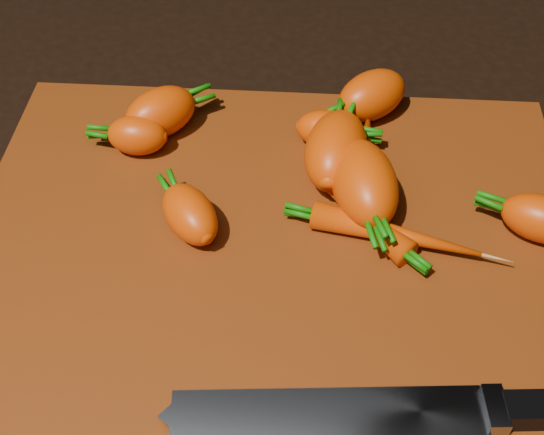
{
  "coord_description": "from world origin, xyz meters",
  "views": [
    {
      "loc": [
        0.03,
        -0.41,
        0.47
      ],
      "look_at": [
        0.0,
        0.01,
        0.03
      ],
      "focal_mm": 50.0,
      "sensor_mm": 36.0,
      "label": 1
    }
  ],
  "objects": [
    {
      "name": "carrot_5",
      "position": [
        0.04,
        0.12,
        0.03
      ],
      "size": [
        0.06,
        0.04,
        0.04
      ],
      "primitive_type": "ellipsoid",
      "rotation": [
        0.0,
        0.0,
        -0.12
      ],
      "color": "#DA4004",
      "rests_on": "cutting_board"
    },
    {
      "name": "carrot_8",
      "position": [
        0.1,
        0.0,
        0.02
      ],
      "size": [
        0.14,
        0.06,
        0.02
      ],
      "primitive_type": "ellipsoid",
      "rotation": [
        0.0,
        0.0,
        -0.26
      ],
      "color": "#DA4004",
      "rests_on": "cutting_board"
    },
    {
      "name": "carrot_2",
      "position": [
        0.07,
        0.05,
        0.04
      ],
      "size": [
        0.07,
        0.1,
        0.05
      ],
      "primitive_type": "ellipsoid",
      "rotation": [
        0.0,
        0.0,
        -1.37
      ],
      "color": "#DA4004",
      "rests_on": "cutting_board"
    },
    {
      "name": "cutting_board",
      "position": [
        0.0,
        0.0,
        0.01
      ],
      "size": [
        0.5,
        0.4,
        0.01
      ],
      "primitive_type": "cube",
      "color": "maroon",
      "rests_on": "ground"
    },
    {
      "name": "carrot_3",
      "position": [
        0.05,
        0.09,
        0.04
      ],
      "size": [
        0.07,
        0.1,
        0.05
      ],
      "primitive_type": "ellipsoid",
      "rotation": [
        0.0,
        0.0,
        1.42
      ],
      "color": "#DA4004",
      "rests_on": "cutting_board"
    },
    {
      "name": "carrot_10",
      "position": [
        -0.07,
        0.01,
        0.03
      ],
      "size": [
        0.07,
        0.08,
        0.04
      ],
      "primitive_type": "ellipsoid",
      "rotation": [
        0.0,
        0.0,
        2.16
      ],
      "color": "#DA4004",
      "rests_on": "cutting_board"
    },
    {
      "name": "carrot_0",
      "position": [
        -0.11,
        0.13,
        0.03
      ],
      "size": [
        0.08,
        0.08,
        0.04
      ],
      "primitive_type": "ellipsoid",
      "rotation": [
        0.0,
        0.0,
        0.72
      ],
      "color": "#DA4004",
      "rests_on": "cutting_board"
    },
    {
      "name": "carrot_9",
      "position": [
        0.08,
        0.02,
        0.02
      ],
      "size": [
        0.08,
        0.08,
        0.02
      ],
      "primitive_type": "ellipsoid",
      "rotation": [
        0.0,
        0.0,
        2.32
      ],
      "color": "#DA4004",
      "rests_on": "cutting_board"
    },
    {
      "name": "carrot_6",
      "position": [
        0.22,
        0.02,
        0.03
      ],
      "size": [
        0.08,
        0.06,
        0.04
      ],
      "primitive_type": "ellipsoid",
      "rotation": [
        0.0,
        0.0,
        2.76
      ],
      "color": "#DA4004",
      "rests_on": "cutting_board"
    },
    {
      "name": "carrot_4",
      "position": [
        0.08,
        0.17,
        0.03
      ],
      "size": [
        0.09,
        0.08,
        0.05
      ],
      "primitive_type": "ellipsoid",
      "rotation": [
        0.0,
        0.0,
        3.84
      ],
      "color": "#DA4004",
      "rests_on": "cutting_board"
    },
    {
      "name": "knife",
      "position": [
        0.07,
        -0.16,
        0.02
      ],
      "size": [
        0.34,
        0.06,
        0.02
      ],
      "rotation": [
        0.0,
        0.0,
        0.08
      ],
      "color": "gray",
      "rests_on": "cutting_board"
    },
    {
      "name": "ground",
      "position": [
        0.0,
        0.0,
        -0.01
      ],
      "size": [
        2.0,
        2.0,
        0.01
      ],
      "primitive_type": "cube",
      "color": "black"
    },
    {
      "name": "carrot_7",
      "position": [
        0.07,
        0.09,
        0.02
      ],
      "size": [
        0.04,
        0.12,
        0.03
      ],
      "primitive_type": "ellipsoid",
      "rotation": [
        0.0,
        0.0,
        1.47
      ],
      "color": "#DA4004",
      "rests_on": "cutting_board"
    },
    {
      "name": "carrot_1",
      "position": [
        -0.13,
        0.1,
        0.03
      ],
      "size": [
        0.05,
        0.04,
        0.04
      ],
      "primitive_type": "ellipsoid",
      "rotation": [
        0.0,
        0.0,
        3.11
      ],
      "color": "#DA4004",
      "rests_on": "cutting_board"
    }
  ]
}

